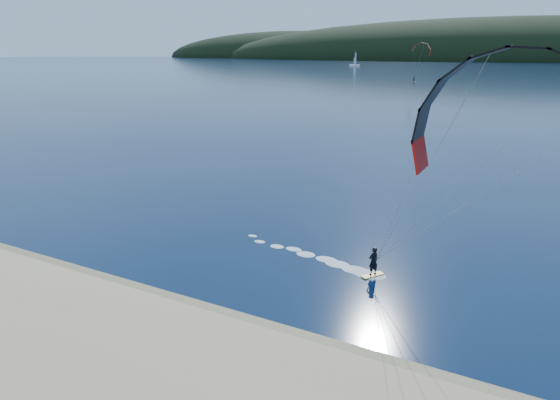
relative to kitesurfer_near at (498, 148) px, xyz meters
The scene contains 6 objects.
ground 18.85m from the kitesurfer_near, 150.40° to the right, with size 1800.00×1800.00×0.00m, color #071A3A.
wet_sand 17.37m from the kitesurfer_near, 165.82° to the right, with size 220.00×2.50×0.10m.
headland 737.36m from the kitesurfer_near, 91.06° to the left, with size 1200.00×310.00×140.00m.
kitesurfer_near is the anchor object (origin of this frame).
kitesurfer_far 193.88m from the kitesurfer_near, 103.40° to the left, with size 8.31×7.92×14.90m.
sailboat 409.83m from the kitesurfer_near, 110.39° to the left, with size 8.74×5.73×12.65m.
Camera 1 is at (15.51, -12.80, 13.03)m, focal length 31.02 mm.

